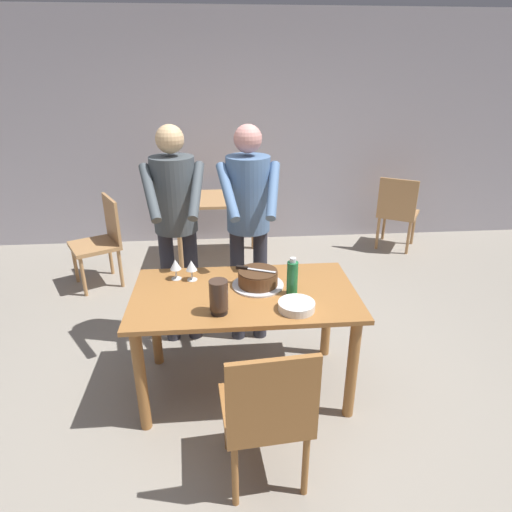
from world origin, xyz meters
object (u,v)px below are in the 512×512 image
object	(u,v)px
cake_knife	(248,268)
hurricane_lamp	(219,297)
wine_glass_far	(191,266)
person_standing_beside	(175,215)
chair_near_side	(267,411)
background_chair_0	(101,239)
water_bottle	(292,278)
person_cutting_cake	(248,214)
main_dining_table	(245,309)
cake_on_platter	(258,279)
wine_glass_near	(175,265)
plate_stack	(297,306)
background_table	(219,211)
background_chair_1	(397,210)

from	to	relation	value
cake_knife	hurricane_lamp	distance (m)	0.40
wine_glass_far	person_standing_beside	world-z (taller)	person_standing_beside
chair_near_side	background_chair_0	size ratio (longest dim) A/B	1.00
water_bottle	person_cutting_cake	distance (m)	0.73
main_dining_table	cake_on_platter	bearing A→B (deg)	41.26
cake_knife	wine_glass_near	xyz separation A→B (m)	(-0.48, 0.12, -0.01)
cake_on_platter	chair_near_side	size ratio (longest dim) A/B	0.38
cake_knife	wine_glass_far	size ratio (longest dim) A/B	1.79
plate_stack	background_table	world-z (taller)	plate_stack
main_dining_table	chair_near_side	xyz separation A→B (m)	(0.06, -0.78, -0.14)
cake_knife	background_table	distance (m)	2.19
wine_glass_far	chair_near_side	bearing A→B (deg)	-67.64
cake_on_platter	background_table	xyz separation A→B (m)	(-0.25, 2.19, -0.22)
main_dining_table	cake_on_platter	size ratio (longest dim) A/B	4.23
hurricane_lamp	background_table	distance (m)	2.53
cake_on_platter	wine_glass_near	distance (m)	0.57
wine_glass_far	wine_glass_near	bearing A→B (deg)	166.96
hurricane_lamp	background_chair_0	bearing A→B (deg)	120.72
main_dining_table	background_chair_0	world-z (taller)	background_chair_0
hurricane_lamp	background_chair_1	size ratio (longest dim) A/B	0.23
wine_glass_near	person_standing_beside	xyz separation A→B (m)	(-0.02, 0.41, 0.22)
plate_stack	background_chair_0	xyz separation A→B (m)	(-1.64, 1.98, -0.28)
wine_glass_far	person_standing_beside	size ratio (longest dim) A/B	0.08
background_table	background_chair_1	bearing A→B (deg)	3.37
water_bottle	chair_near_side	size ratio (longest dim) A/B	0.28
water_bottle	background_chair_1	bearing A→B (deg)	55.25
plate_stack	chair_near_side	size ratio (longest dim) A/B	0.24
cake_knife	plate_stack	size ratio (longest dim) A/B	1.17
cake_knife	background_table	xyz separation A→B (m)	(-0.18, 2.16, -0.29)
wine_glass_near	water_bottle	xyz separation A→B (m)	(0.75, -0.28, 0.01)
background_chair_1	background_table	bearing A→B (deg)	-176.63
main_dining_table	background_chair_1	world-z (taller)	background_chair_1
wine_glass_near	chair_near_side	world-z (taller)	chair_near_side
water_bottle	background_table	size ratio (longest dim) A/B	0.25
main_dining_table	chair_near_side	distance (m)	0.80
wine_glass_near	main_dining_table	bearing A→B (deg)	-27.33
background_chair_0	background_chair_1	distance (m)	3.40
main_dining_table	hurricane_lamp	xyz separation A→B (m)	(-0.16, -0.24, 0.23)
person_standing_beside	background_chair_1	distance (m)	3.08
wine_glass_far	background_chair_0	bearing A→B (deg)	123.09
wine_glass_far	main_dining_table	bearing A→B (deg)	-31.23
water_bottle	background_chair_1	xyz separation A→B (m)	(1.69, 2.44, -0.37)
person_standing_beside	plate_stack	bearing A→B (deg)	-49.32
chair_near_side	background_table	distance (m)	3.06
main_dining_table	plate_stack	bearing A→B (deg)	-39.41
cake_knife	background_table	bearing A→B (deg)	94.83
chair_near_side	water_bottle	bearing A→B (deg)	72.30
main_dining_table	cake_on_platter	distance (m)	0.21
plate_stack	person_standing_beside	size ratio (longest dim) A/B	0.13
wine_glass_near	cake_knife	bearing A→B (deg)	-14.33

